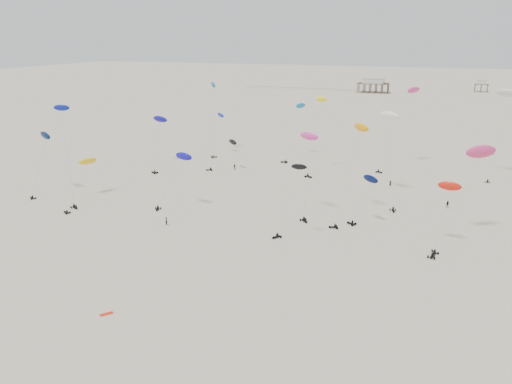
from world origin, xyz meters
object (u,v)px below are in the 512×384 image
at_px(rig_0, 178,168).
at_px(spectator_0, 167,225).
at_px(pavilion_main, 373,86).
at_px(pavilion_small, 481,87).
at_px(rig_4, 308,158).
at_px(rig_9, 295,124).

height_order(rig_0, spectator_0, rig_0).
bearing_deg(rig_0, spectator_0, 88.45).
relative_size(rig_0, spectator_0, 6.41).
height_order(pavilion_main, pavilion_small, pavilion_main).
relative_size(pavilion_small, rig_4, 0.49).
bearing_deg(rig_0, rig_9, -117.02).
distance_m(rig_0, spectator_0, 14.51).
xyz_separation_m(rig_4, rig_9, (-17.11, 51.08, -2.01)).
bearing_deg(rig_4, rig_9, -113.31).
distance_m(pavilion_small, rig_4, 288.13).
distance_m(pavilion_small, spectator_0, 308.85).
relative_size(pavilion_main, pavilion_small, 2.33).
height_order(pavilion_main, spectator_0, pavilion_main).
height_order(rig_4, spectator_0, rig_4).
bearing_deg(spectator_0, pavilion_small, -64.19).
bearing_deg(pavilion_small, rig_9, -106.44).
relative_size(pavilion_main, spectator_0, 10.12).
xyz_separation_m(pavilion_main, pavilion_small, (70.00, 30.00, -0.74)).
xyz_separation_m(pavilion_small, spectator_0, (-77.31, -298.99, -3.49)).
bearing_deg(pavilion_small, pavilion_main, -156.80).
height_order(rig_4, rig_9, rig_4).
height_order(rig_9, spectator_0, rig_9).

